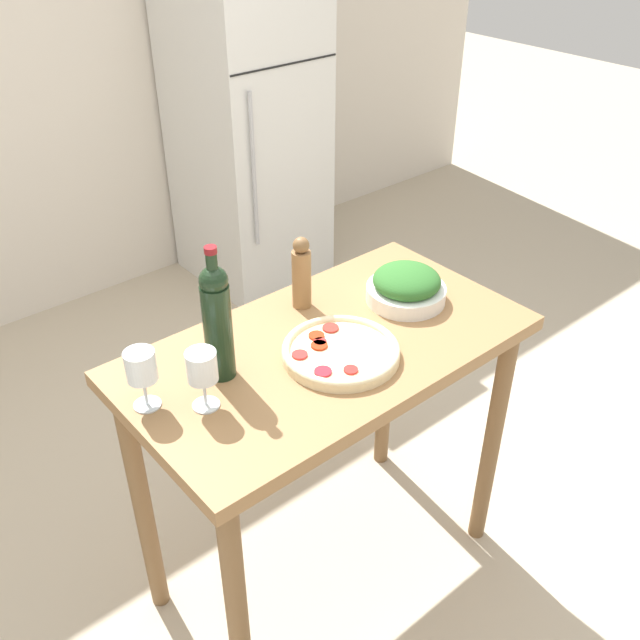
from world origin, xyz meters
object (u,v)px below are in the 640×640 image
(wine_glass_near, at_px, (202,369))
(homemade_pizza, at_px, (340,351))
(pepper_mill, at_px, (302,274))
(refrigerator, at_px, (247,126))
(wine_bottle, at_px, (217,320))
(wine_glass_far, at_px, (141,369))
(salad_bowl, at_px, (406,286))

(wine_glass_near, relative_size, homemade_pizza, 0.51)
(wine_glass_near, relative_size, pepper_mill, 0.71)
(refrigerator, height_order, wine_bottle, refrigerator)
(refrigerator, relative_size, homemade_pizza, 5.45)
(wine_glass_far, xyz_separation_m, pepper_mill, (0.57, 0.11, -0.00))
(salad_bowl, xyz_separation_m, homemade_pizza, (-0.34, -0.09, -0.03))
(wine_glass_far, relative_size, pepper_mill, 0.71)
(refrigerator, relative_size, wine_glass_far, 10.78)
(salad_bowl, distance_m, homemade_pizza, 0.35)
(refrigerator, distance_m, homemade_pizza, 2.19)
(refrigerator, height_order, wine_glass_near, refrigerator)
(refrigerator, distance_m, wine_glass_far, 2.35)
(wine_bottle, bearing_deg, refrigerator, 53.21)
(wine_glass_near, relative_size, salad_bowl, 0.67)
(wine_bottle, distance_m, wine_glass_near, 0.14)
(wine_bottle, relative_size, homemade_pizza, 1.17)
(wine_bottle, bearing_deg, pepper_mill, 18.76)
(refrigerator, distance_m, pepper_mill, 1.92)
(wine_bottle, height_order, homemade_pizza, wine_bottle)
(refrigerator, distance_m, salad_bowl, 1.97)
(refrigerator, bearing_deg, salad_bowl, -111.17)
(wine_glass_far, relative_size, homemade_pizza, 0.51)
(wine_bottle, relative_size, wine_glass_near, 2.32)
(wine_glass_far, xyz_separation_m, homemade_pizza, (0.49, -0.16, -0.09))
(refrigerator, bearing_deg, homemade_pizza, -118.61)
(wine_glass_far, xyz_separation_m, salad_bowl, (0.83, -0.07, -0.06))
(wine_glass_near, bearing_deg, homemade_pizza, -9.13)
(refrigerator, height_order, salad_bowl, refrigerator)
(refrigerator, relative_size, wine_glass_near, 10.78)
(wine_bottle, relative_size, pepper_mill, 1.65)
(wine_bottle, height_order, salad_bowl, wine_bottle)
(wine_bottle, bearing_deg, homemade_pizza, -26.40)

